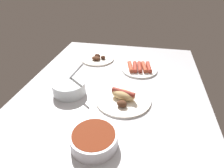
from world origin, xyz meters
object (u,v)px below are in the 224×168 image
bowl_coleslaw (69,87)px  plate_grilled_meat (98,58)px  plate_sausages (139,68)px  plate_hotdog_assembled (123,98)px  bowl_chili (94,139)px

bowl_coleslaw → plate_grilled_meat: bowl_coleslaw is taller
plate_sausages → plate_grilled_meat: bearing=71.3°
bowl_coleslaw → plate_grilled_meat: size_ratio=0.74×
plate_hotdog_assembled → plate_grilled_meat: 46.06cm
bowl_chili → bowl_coleslaw: bearing=36.0°
bowl_chili → plate_hotdog_assembled: bearing=-12.7°
plate_hotdog_assembled → plate_sausages: (30.70, -5.10, -0.35)cm
plate_grilled_meat → bowl_chili: bowl_chili is taller
plate_sausages → bowl_coleslaw: bearing=133.4°
plate_hotdog_assembled → bowl_coleslaw: (1.05, 26.22, 1.78)cm
plate_grilled_meat → bowl_chili: 68.94cm
plate_hotdog_assembled → bowl_chili: plate_hotdog_assembled is taller
plate_sausages → bowl_chili: (-57.47, 11.14, 1.61)cm
bowl_chili → plate_grilled_meat: bearing=13.9°
plate_sausages → bowl_chili: 58.56cm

